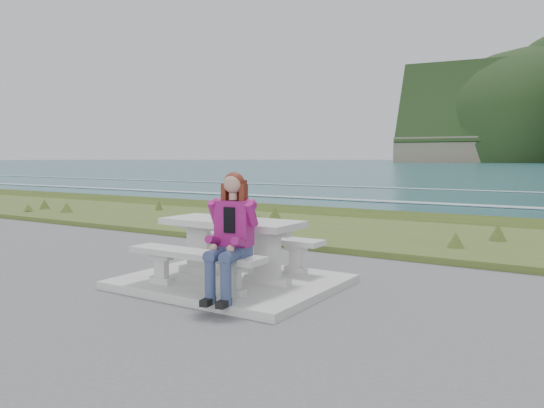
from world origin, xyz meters
name	(u,v)px	position (x,y,z in m)	size (l,w,h in m)	color
concrete_slab	(232,282)	(0.00, 0.00, 0.05)	(2.60, 2.10, 0.10)	#ADADA8
picnic_table	(231,233)	(0.00, 0.00, 0.68)	(1.80, 0.75, 0.75)	#ADADA8
bench_landward	(195,260)	(0.00, -0.70, 0.45)	(1.80, 0.35, 0.45)	#ADADA8
bench_seaward	(262,243)	(0.00, 0.70, 0.45)	(1.80, 0.35, 0.45)	#ADADA8
grass_verge	(376,236)	(0.00, 5.00, 0.00)	(160.00, 4.50, 0.22)	#374E1D
shore_drop	(418,222)	(0.00, 7.90, 0.00)	(160.00, 0.80, 2.20)	#706954
ocean	(515,221)	(0.00, 25.09, -1.74)	(1600.00, 1600.00, 0.09)	#1F505A
seated_woman	(228,253)	(0.57, -0.83, 0.61)	(0.48, 0.72, 1.37)	navy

